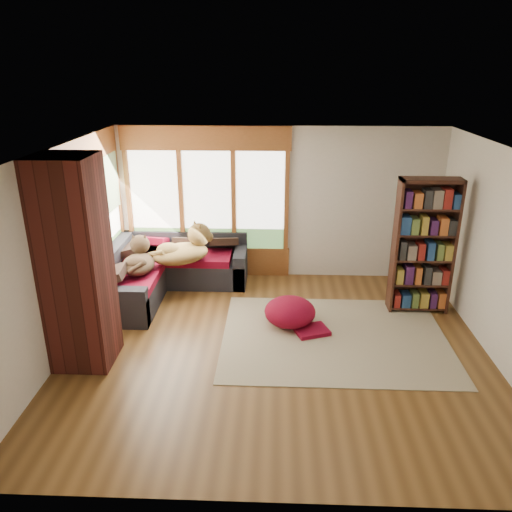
% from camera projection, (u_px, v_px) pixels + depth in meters
% --- Properties ---
extents(floor, '(5.50, 5.50, 0.00)m').
position_uv_depth(floor, '(276.00, 348.00, 6.62)').
color(floor, '#543617').
rests_on(floor, ground).
extents(ceiling, '(5.50, 5.50, 0.00)m').
position_uv_depth(ceiling, '(280.00, 151.00, 5.68)').
color(ceiling, white).
extents(wall_back, '(5.50, 0.04, 2.60)m').
position_uv_depth(wall_back, '(278.00, 204.00, 8.48)').
color(wall_back, silver).
rests_on(wall_back, ground).
extents(wall_front, '(5.50, 0.04, 2.60)m').
position_uv_depth(wall_front, '(279.00, 375.00, 3.82)').
color(wall_front, silver).
rests_on(wall_front, ground).
extents(wall_left, '(0.04, 5.00, 2.60)m').
position_uv_depth(wall_left, '(59.00, 254.00, 6.25)').
color(wall_left, silver).
rests_on(wall_left, ground).
extents(wall_right, '(0.04, 5.00, 2.60)m').
position_uv_depth(wall_right, '(504.00, 260.00, 6.05)').
color(wall_right, silver).
rests_on(wall_right, ground).
extents(windows_back, '(2.82, 0.10, 1.90)m').
position_uv_depth(windows_back, '(207.00, 201.00, 8.48)').
color(windows_back, brown).
rests_on(windows_back, wall_back).
extents(windows_left, '(0.10, 2.62, 1.90)m').
position_uv_depth(windows_left, '(94.00, 222.00, 7.35)').
color(windows_left, brown).
rests_on(windows_left, wall_left).
extents(roller_blind, '(0.03, 0.72, 0.90)m').
position_uv_depth(roller_blind, '(110.00, 183.00, 7.98)').
color(roller_blind, gray).
rests_on(roller_blind, wall_left).
extents(brick_chimney, '(0.70, 0.70, 2.60)m').
position_uv_depth(brick_chimney, '(76.00, 265.00, 5.91)').
color(brick_chimney, '#471914').
rests_on(brick_chimney, ground).
extents(sectional_sofa, '(2.20, 2.20, 0.80)m').
position_uv_depth(sectional_sofa, '(158.00, 275.00, 8.17)').
color(sectional_sofa, black).
rests_on(sectional_sofa, ground).
extents(area_rug, '(3.08, 2.36, 0.01)m').
position_uv_depth(area_rug, '(334.00, 337.00, 6.88)').
color(area_rug, beige).
rests_on(area_rug, ground).
extents(bookshelf, '(0.87, 0.29, 2.04)m').
position_uv_depth(bookshelf, '(424.00, 247.00, 7.30)').
color(bookshelf, '#3B1D13').
rests_on(bookshelf, ground).
extents(pouf, '(0.91, 0.91, 0.40)m').
position_uv_depth(pouf, '(290.00, 311.00, 7.16)').
color(pouf, maroon).
rests_on(pouf, area_rug).
extents(dog_tan, '(1.10, 0.99, 0.54)m').
position_uv_depth(dog_tan, '(185.00, 246.00, 7.96)').
color(dog_tan, olive).
rests_on(dog_tan, sectional_sofa).
extents(dog_brindle, '(0.57, 0.85, 0.44)m').
position_uv_depth(dog_brindle, '(139.00, 257.00, 7.66)').
color(dog_brindle, black).
rests_on(dog_brindle, sectional_sofa).
extents(throw_pillows, '(1.98, 1.68, 0.45)m').
position_uv_depth(throw_pillows, '(160.00, 244.00, 8.13)').
color(throw_pillows, black).
rests_on(throw_pillows, sectional_sofa).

